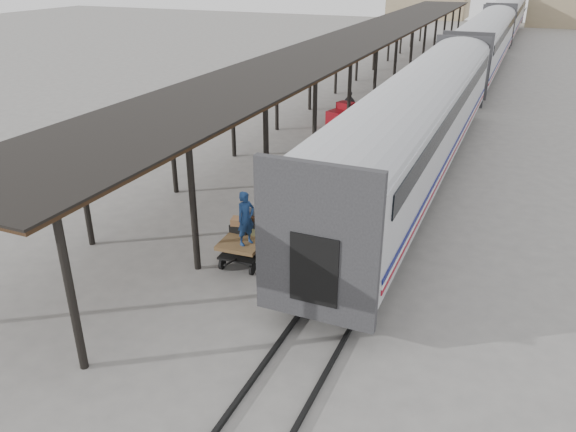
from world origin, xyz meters
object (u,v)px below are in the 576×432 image
at_px(baggage_cart, 249,239).
at_px(pedestrian, 350,105).
at_px(porter, 246,218).
at_px(luggage_tug, 341,117).

relative_size(baggage_cart, pedestrian, 1.53).
bearing_deg(pedestrian, baggage_cart, 118.27).
height_order(porter, pedestrian, porter).
xyz_separation_m(porter, pedestrian, (-2.54, 18.29, -0.89)).
height_order(baggage_cart, porter, porter).
distance_m(baggage_cart, porter, 1.26).
relative_size(baggage_cart, porter, 1.48).
bearing_deg(porter, baggage_cart, 44.91).
relative_size(porter, pedestrian, 1.04).
relative_size(luggage_tug, pedestrian, 1.12).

